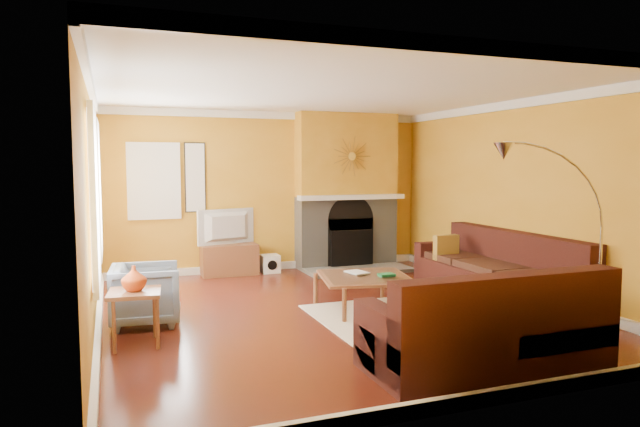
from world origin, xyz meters
name	(u,v)px	position (x,y,z in m)	size (l,w,h in m)	color
floor	(334,312)	(0.00, 0.00, -0.01)	(5.50, 6.00, 0.02)	maroon
ceiling	(334,89)	(0.00, 0.00, 2.71)	(5.50, 6.00, 0.02)	white
wall_back	(269,191)	(0.00, 3.01, 1.35)	(5.50, 0.02, 2.70)	gold
wall_front	(488,229)	(0.00, -3.01, 1.35)	(5.50, 0.02, 2.70)	gold
wall_left	(90,209)	(-2.76, 0.00, 1.35)	(0.02, 6.00, 2.70)	gold
wall_right	(519,198)	(2.76, 0.00, 1.35)	(0.02, 6.00, 2.70)	gold
baseboard	(334,306)	(0.00, 0.00, 0.06)	(5.50, 6.00, 0.12)	white
crown_molding	(334,95)	(0.00, 0.00, 2.64)	(5.50, 6.00, 0.12)	white
window_left_near	(96,189)	(-2.72, 1.30, 1.50)	(0.06, 1.22, 1.72)	white
window_left_far	(92,198)	(-2.72, -0.60, 1.50)	(0.06, 1.22, 1.72)	white
window_back	(154,181)	(-1.90, 2.96, 1.55)	(0.82, 0.06, 1.22)	white
wall_art	(195,177)	(-1.25, 2.97, 1.60)	(0.34, 0.04, 1.14)	white
fireplace	(346,191)	(1.35, 2.80, 1.35)	(1.80, 0.40, 2.70)	gray
mantel	(352,197)	(1.35, 2.56, 1.25)	(1.92, 0.22, 0.08)	white
hearth	(359,270)	(1.35, 2.25, 0.03)	(1.80, 0.70, 0.06)	gray
sunburst	(352,156)	(1.35, 2.57, 1.95)	(0.70, 0.04, 0.70)	olive
rug	(416,315)	(0.86, -0.52, 0.01)	(2.40, 1.80, 0.02)	beige
sectional_sofa	(443,280)	(1.11, -0.71, 0.45)	(3.28, 3.97, 0.90)	#401914
coffee_table	(365,292)	(0.41, -0.03, 0.21)	(1.08, 1.08, 0.43)	white
media_console	(229,260)	(-0.75, 2.76, 0.25)	(0.91, 0.41, 0.50)	brown
tv	(229,227)	(-0.75, 2.76, 0.79)	(1.01, 0.13, 0.58)	black
subwoofer	(270,264)	(-0.07, 2.73, 0.15)	(0.30, 0.30, 0.30)	white
armchair	(146,294)	(-2.21, 0.21, 0.35)	(0.74, 0.76, 0.69)	gray
side_table	(135,318)	(-2.36, -0.54, 0.28)	(0.51, 0.51, 0.56)	brown
vase	(134,278)	(-2.36, -0.54, 0.68)	(0.25, 0.25, 0.26)	#C54212
book	(350,274)	(0.25, 0.08, 0.44)	(0.22, 0.29, 0.03)	white
arc_lamp	(557,251)	(1.38, -2.22, 1.00)	(1.29, 0.36, 2.00)	silver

